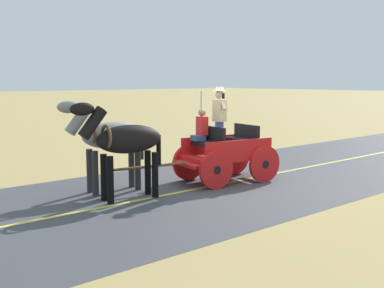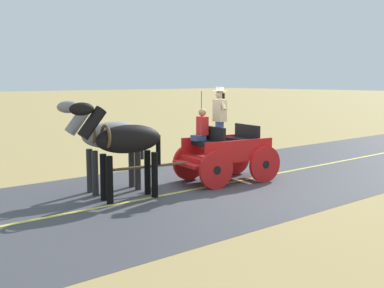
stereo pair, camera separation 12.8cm
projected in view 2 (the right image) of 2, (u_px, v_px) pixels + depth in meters
ground_plane at (223, 184)px, 12.52m from camera, size 200.00×200.00×0.00m
road_surface at (223, 184)px, 12.52m from camera, size 6.39×160.00×0.01m
road_centre_stripe at (223, 184)px, 12.52m from camera, size 0.12×160.00×0.00m
horse_drawn_carriage at (224, 151)px, 12.77m from camera, size 1.77×4.51×2.50m
horse_near_side at (124, 141)px, 10.76m from camera, size 0.79×2.15×2.21m
horse_off_side at (109, 137)px, 11.53m from camera, size 0.79×2.15×2.21m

